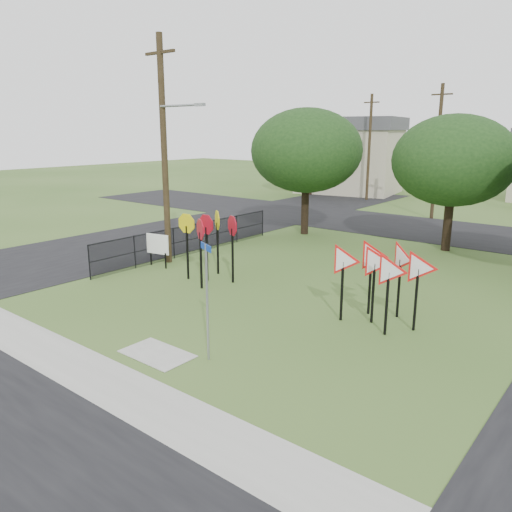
{
  "coord_description": "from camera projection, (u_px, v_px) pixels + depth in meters",
  "views": [
    {
      "loc": [
        10.07,
        -10.54,
        5.99
      ],
      "look_at": [
        -0.85,
        3.0,
        1.6
      ],
      "focal_mm": 35.0,
      "sensor_mm": 36.0,
      "label": 1
    }
  ],
  "objects": [
    {
      "name": "sidewalk",
      "position": [
        101.0,
        378.0,
        12.38
      ],
      "size": [
        30.0,
        1.6,
        0.02
      ],
      "primitive_type": "cube",
      "color": "#9E9D95",
      "rests_on": "ground"
    },
    {
      "name": "tree_near_left",
      "position": [
        306.0,
        151.0,
        28.58
      ],
      "size": [
        6.4,
        6.4,
        7.27
      ],
      "color": "black",
      "rests_on": "ground"
    },
    {
      "name": "street_name_sign",
      "position": [
        207.0,
        295.0,
        12.99
      ],
      "size": [
        0.61,
        0.28,
        3.19
      ],
      "color": "gray",
      "rests_on": "ground"
    },
    {
      "name": "far_pole_c",
      "position": [
        369.0,
        147.0,
        43.16
      ],
      "size": [
        1.4,
        0.24,
        9.0
      ],
      "color": "#3B2E1B",
      "rests_on": "ground"
    },
    {
      "name": "curb_pad",
      "position": [
        157.0,
        354.0,
        13.73
      ],
      "size": [
        2.0,
        1.2,
        0.02
      ],
      "primitive_type": "cube",
      "color": "#9E9D95",
      "rests_on": "ground"
    },
    {
      "name": "street_left",
      "position": [
        186.0,
        231.0,
        30.4
      ],
      "size": [
        8.0,
        50.0,
        0.02
      ],
      "primitive_type": "cube",
      "color": "black",
      "rests_on": "ground"
    },
    {
      "name": "yield_sign_cluster",
      "position": [
        382.0,
        266.0,
        15.52
      ],
      "size": [
        3.29,
        1.99,
        2.58
      ],
      "color": "black",
      "rests_on": "ground"
    },
    {
      "name": "info_board",
      "position": [
        158.0,
        245.0,
        22.31
      ],
      "size": [
        1.19,
        0.27,
        1.5
      ],
      "color": "black",
      "rests_on": "ground"
    },
    {
      "name": "stop_sign_cluster",
      "position": [
        209.0,
        232.0,
        19.98
      ],
      "size": [
        2.6,
        2.37,
        2.76
      ],
      "color": "black",
      "rests_on": "ground"
    },
    {
      "name": "house_left",
      "position": [
        350.0,
        155.0,
        48.84
      ],
      "size": [
        10.58,
        8.88,
        7.2
      ],
      "color": "beige",
      "rests_on": "ground"
    },
    {
      "name": "fence_run",
      "position": [
        191.0,
        239.0,
        24.7
      ],
      "size": [
        0.05,
        11.55,
        1.5
      ],
      "color": "black",
      "rests_on": "ground"
    },
    {
      "name": "tree_far_left",
      "position": [
        311.0,
        139.0,
        46.67
      ],
      "size": [
        6.8,
        6.8,
        7.73
      ],
      "color": "black",
      "rests_on": "ground"
    },
    {
      "name": "utility_pole_main",
      "position": [
        165.0,
        148.0,
        22.07
      ],
      "size": [
        3.55,
        0.33,
        10.0
      ],
      "color": "#3B2E1B",
      "rests_on": "ground"
    },
    {
      "name": "ground",
      "position": [
        217.0,
        328.0,
        15.55
      ],
      "size": [
        140.0,
        140.0,
        0.0
      ],
      "primitive_type": "plane",
      "color": "#3A5C22"
    },
    {
      "name": "far_pole_a",
      "position": [
        437.0,
        152.0,
        33.76
      ],
      "size": [
        1.4,
        0.24,
        9.0
      ],
      "color": "#3B2E1B",
      "rests_on": "ground"
    },
    {
      "name": "tree_near_mid",
      "position": [
        454.0,
        161.0,
        24.54
      ],
      "size": [
        6.0,
        6.0,
        6.8
      ],
      "color": "black",
      "rests_on": "ground"
    },
    {
      "name": "planting_strip",
      "position": [
        56.0,
        398.0,
        11.47
      ],
      "size": [
        30.0,
        0.8,
        0.02
      ],
      "primitive_type": "cube",
      "color": "#3A5C22",
      "rests_on": "ground"
    },
    {
      "name": "street_far",
      "position": [
        440.0,
        231.0,
        30.65
      ],
      "size": [
        60.0,
        8.0,
        0.02
      ],
      "primitive_type": "cube",
      "color": "black",
      "rests_on": "ground"
    }
  ]
}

